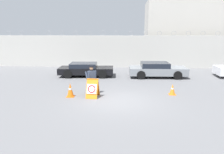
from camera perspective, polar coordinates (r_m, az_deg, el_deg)
The scene contains 9 objects.
ground_plane at distance 11.78m, azimuth 1.81°, elevation -6.27°, with size 90.00×90.00×0.00m, color slate.
perimeter_wall at distance 22.43m, azimuth 3.06°, elevation 6.67°, with size 36.00×0.30×3.68m.
building_block at distance 27.55m, azimuth 17.62°, elevation 11.03°, with size 8.27×5.58×7.00m.
barricade_sign at distance 12.33m, azimuth -5.12°, elevation -2.91°, with size 0.71×0.89×1.07m.
security_guard at distance 12.78m, azimuth -5.37°, elevation -0.50°, with size 0.66×0.43×1.70m.
traffic_cone_near at distance 13.31m, azimuth 15.51°, elevation -3.13°, with size 0.38×0.38×0.64m.
traffic_cone_mid at distance 12.63m, azimuth -10.84°, elevation -3.33°, with size 0.43×0.43×0.80m.
parked_car_front_coupe at distance 18.13m, azimuth -6.88°, elevation 2.01°, with size 4.52×2.13×1.10m.
parked_car_rear_sedan at distance 18.05m, azimuth 11.64°, elevation 1.92°, with size 4.59×2.16×1.19m.
Camera 1 is at (0.45, -11.18, 3.68)m, focal length 35.00 mm.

